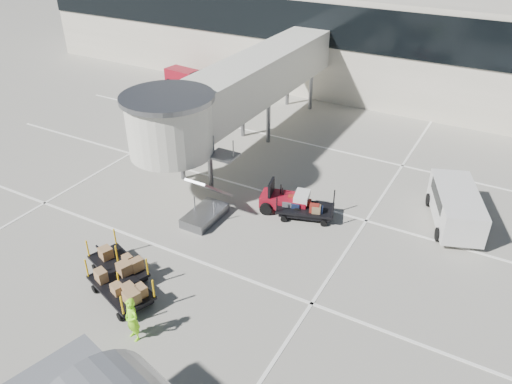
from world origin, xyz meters
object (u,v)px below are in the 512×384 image
belt_loader (185,78)px  baggage_tug (286,200)px  box_cart_near (120,286)px  box_cart_far (119,264)px  ground_worker (132,320)px  minivan (456,204)px  suitcase_cart (306,209)px

belt_loader → baggage_tug: bearing=-32.6°
box_cart_near → box_cart_far: 1.50m
box_cart_far → belt_loader: belt_loader is taller
ground_worker → belt_loader: 29.17m
ground_worker → belt_loader: bearing=136.1°
minivan → baggage_tug: bearing=-178.8°
baggage_tug → box_cart_far: (-4.10, -8.35, -0.06)m
box_cart_near → baggage_tug: bearing=90.8°
suitcase_cart → minivan: 7.54m
suitcase_cart → box_cart_far: bearing=-140.9°
box_cart_far → minivan: minivan is taller
baggage_tug → ground_worker: bearing=-109.2°
baggage_tug → box_cart_near: size_ratio=0.70×
baggage_tug → suitcase_cart: (1.25, -0.07, -0.12)m
suitcase_cart → ground_worker: (-2.27, -10.82, 0.47)m
box_cart_far → belt_loader: bearing=138.9°
baggage_tug → box_cart_near: (-3.04, -9.41, -0.05)m
suitcase_cart → box_cart_far: 9.86m
suitcase_cart → box_cart_far: size_ratio=0.99×
baggage_tug → suitcase_cart: size_ratio=0.75×
suitcase_cart → belt_loader: bearing=124.3°
suitcase_cart → box_cart_near: 10.28m
baggage_tug → minivan: 8.65m
suitcase_cart → minivan: minivan is taller
box_cart_far → minivan: size_ratio=0.71×
baggage_tug → box_cart_far: bearing=-130.0°
box_cart_near → ground_worker: ground_worker is taller
belt_loader → suitcase_cart: bearing=-30.8°
baggage_tug → box_cart_near: 9.89m
ground_worker → minivan: 16.73m
baggage_tug → suitcase_cart: bearing=-16.9°
suitcase_cart → minivan: size_ratio=0.70×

